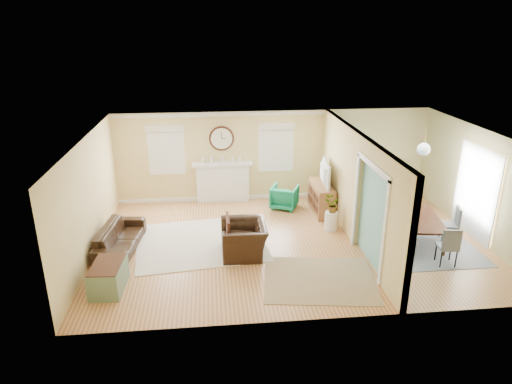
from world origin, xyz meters
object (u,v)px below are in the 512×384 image
Objects in this scene: eames_chair at (244,239)px; credenza at (321,198)px; sofa at (120,238)px; green_chair at (284,197)px; dining_table at (420,230)px.

eames_chair is 0.83× the size of credenza.
sofa is 1.43× the size of credenza.
credenza is at bearing -178.19° from green_chair.
sofa is 5.38m from credenza.
green_chair is (4.15, 2.09, 0.04)m from sofa.
eames_chair reaches higher than dining_table.
credenza is (2.29, 2.22, 0.04)m from eames_chair.
eames_chair reaches higher than sofa.
sofa is at bearing 50.57° from green_chair.
eames_chair is 1.59× the size of green_chair.
eames_chair is 0.68× the size of dining_table.
sofa is 2.86m from eames_chair.
credenza is at bearing 134.14° from eames_chair.
dining_table is at bearing -86.61° from sofa.
sofa is 4.64m from green_chair.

